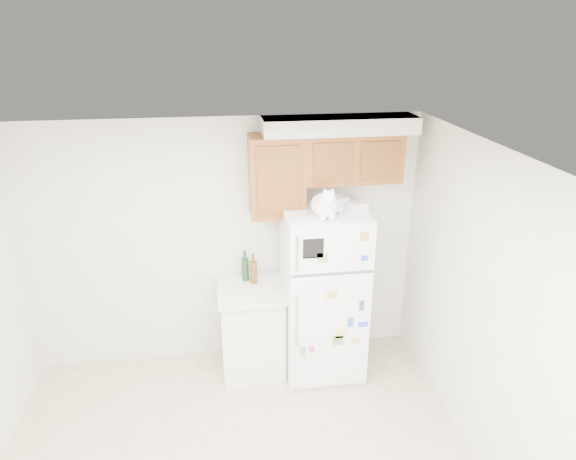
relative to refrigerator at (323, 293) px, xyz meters
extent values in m
cube|color=silver|center=(-0.91, 0.39, 0.40)|extent=(3.80, 0.04, 2.50)
cube|color=silver|center=(0.99, -1.61, 0.40)|extent=(0.04, 4.00, 2.50)
cube|color=white|center=(-0.91, -1.61, 1.65)|extent=(3.80, 4.00, 0.04)
cube|color=brown|center=(0.29, 0.22, 1.27)|extent=(0.90, 0.33, 0.45)
cube|color=brown|center=(-0.41, 0.22, 1.12)|extent=(0.50, 0.33, 0.75)
cube|color=silver|center=(0.16, 0.23, 1.57)|extent=(1.40, 0.37, 0.15)
cube|color=white|center=(0.00, 0.01, 0.00)|extent=(0.76, 0.72, 1.70)
cube|color=white|center=(0.00, -0.36, 0.62)|extent=(0.74, 0.03, 0.44)
cube|color=white|center=(0.00, -0.36, -0.22)|extent=(0.74, 0.03, 1.19)
cube|color=#59595B|center=(0.00, -0.36, 0.40)|extent=(0.74, 0.03, 0.02)
cylinder|color=silver|center=(-0.32, -0.39, 0.62)|extent=(0.02, 0.02, 0.32)
cylinder|color=silver|center=(-0.32, -0.39, -0.05)|extent=(0.02, 0.02, 0.55)
cube|color=black|center=(-0.18, -0.38, 0.65)|extent=(0.18, 0.00, 0.18)
cube|color=white|center=(-0.16, -0.38, 0.20)|extent=(0.22, 0.00, 0.28)
cube|color=#5F974B|center=(0.07, -0.38, -0.30)|extent=(0.11, 0.00, 0.10)
cube|color=#244892|center=(0.28, -0.38, 0.05)|extent=(0.05, 0.00, 0.10)
cube|color=silver|center=(0.01, -0.38, 0.33)|extent=(0.09, 0.00, 0.10)
cube|color=#C2803C|center=(0.26, -0.38, 0.73)|extent=(0.08, 0.00, 0.08)
cube|color=#3347B4|center=(0.28, -0.38, 0.53)|extent=(0.06, 0.00, 0.05)
cube|color=gold|center=(0.00, -0.38, 0.18)|extent=(0.09, 0.00, 0.06)
cube|color=#6AA854|center=(-0.26, -0.38, -0.38)|extent=(0.06, 0.00, 0.10)
cube|color=#BF4C9A|center=(-0.18, -0.38, -0.37)|extent=(0.05, 0.00, 0.07)
cube|color=silver|center=(-0.20, -0.38, -0.47)|extent=(0.08, 0.00, 0.09)
cube|color=#E4DC50|center=(0.09, -0.38, -0.22)|extent=(0.10, 0.00, 0.10)
cube|color=#3650BD|center=(0.18, -0.38, -0.11)|extent=(0.05, 0.00, 0.10)
cube|color=#3641BE|center=(0.30, -0.38, -0.15)|extent=(0.09, 0.00, 0.05)
cube|color=silver|center=(-0.21, -0.38, 0.54)|extent=(0.09, 0.00, 0.05)
cube|color=#73974B|center=(-0.10, -0.38, 0.56)|extent=(0.10, 0.00, 0.09)
cube|color=gold|center=(0.24, -0.38, -0.32)|extent=(0.09, 0.00, 0.05)
cube|color=white|center=(-0.69, 0.07, -0.41)|extent=(0.60, 0.60, 0.88)
cube|color=white|center=(-0.69, 0.05, 0.05)|extent=(0.64, 0.64, 0.04)
ellipsoid|color=white|center=(-0.04, -0.13, 0.95)|extent=(0.24, 0.32, 0.20)
ellipsoid|color=white|center=(-0.04, -0.22, 0.99)|extent=(0.17, 0.14, 0.19)
sphere|color=white|center=(-0.04, -0.27, 1.06)|extent=(0.12, 0.12, 0.12)
cone|color=white|center=(-0.07, -0.27, 1.12)|extent=(0.04, 0.04, 0.05)
cone|color=white|center=(-0.01, -0.27, 1.12)|extent=(0.04, 0.04, 0.05)
cone|color=#D88C8C|center=(-0.07, -0.28, 1.12)|extent=(0.02, 0.02, 0.03)
cone|color=#D88C8C|center=(-0.01, -0.28, 1.12)|extent=(0.02, 0.02, 0.03)
sphere|color=white|center=(-0.04, -0.32, 1.05)|extent=(0.05, 0.05, 0.05)
sphere|color=white|center=(-0.08, -0.26, 0.88)|extent=(0.06, 0.06, 0.06)
sphere|color=white|center=(0.00, -0.26, 0.88)|extent=(0.06, 0.06, 0.06)
cylinder|color=white|center=(0.06, -0.02, 0.88)|extent=(0.15, 0.20, 0.07)
cube|color=white|center=(0.13, 0.06, 0.90)|extent=(0.22, 0.19, 0.10)
cube|color=white|center=(0.28, -0.09, 0.89)|extent=(0.18, 0.16, 0.09)
camera|label=1|loc=(-0.97, -4.27, 2.44)|focal=32.00mm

